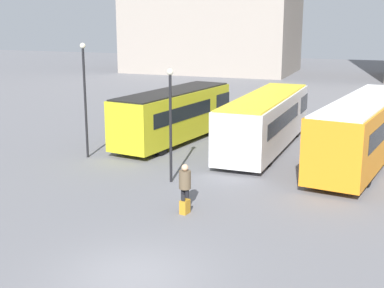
% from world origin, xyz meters
% --- Properties ---
extents(ground_plane, '(160.00, 160.00, 0.00)m').
position_xyz_m(ground_plane, '(0.00, 0.00, 0.00)').
color(ground_plane, slate).
extents(bus_0, '(3.92, 9.69, 2.99)m').
position_xyz_m(bus_0, '(-5.21, 15.63, 1.62)').
color(bus_0, gold).
rests_on(bus_0, ground_plane).
extents(bus_1, '(2.74, 11.32, 2.92)m').
position_xyz_m(bus_1, '(0.05, 16.05, 1.59)').
color(bus_1, silver).
rests_on(bus_1, ground_plane).
extents(bus_2, '(4.30, 12.23, 3.20)m').
position_xyz_m(bus_2, '(5.24, 14.74, 1.75)').
color(bus_2, orange).
rests_on(bus_2, ground_plane).
extents(traveler, '(0.51, 0.51, 1.75)m').
position_xyz_m(traveler, '(-0.61, 5.55, 1.04)').
color(traveler, black).
rests_on(traveler, ground_plane).
extents(suitcase, '(0.32, 0.42, 0.76)m').
position_xyz_m(suitcase, '(-0.43, 5.07, 0.27)').
color(suitcase, '#B27A1E').
rests_on(suitcase, ground_plane).
extents(lamp_post_0, '(0.28, 0.28, 5.82)m').
position_xyz_m(lamp_post_0, '(-8.06, 10.80, 3.42)').
color(lamp_post_0, black).
rests_on(lamp_post_0, ground_plane).
extents(lamp_post_1, '(0.28, 0.28, 4.97)m').
position_xyz_m(lamp_post_1, '(-2.41, 8.46, 2.97)').
color(lamp_post_1, black).
rests_on(lamp_post_1, ground_plane).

